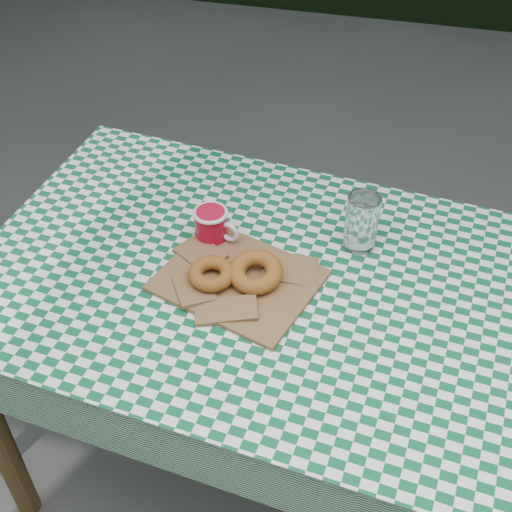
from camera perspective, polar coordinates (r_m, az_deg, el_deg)
The scene contains 8 objects.
ground at distance 2.20m, azimuth -3.12°, elevation -11.52°, with size 60.00×60.00×0.00m, color #4A4B46.
table at distance 1.76m, azimuth -0.09°, elevation -10.53°, with size 1.18×0.79×0.75m, color brown.
tablecloth at distance 1.47m, azimuth -0.10°, elevation -1.74°, with size 1.20×0.81×0.01m, color #0D5731.
paper_bag at distance 1.45m, azimuth -1.47°, elevation -1.92°, with size 0.31×0.25×0.02m, color brown.
bagel_front at distance 1.43m, azimuth -3.69°, elevation -1.46°, with size 0.10×0.10×0.03m, color brown.
bagel_back at distance 1.43m, azimuth -0.03°, elevation -1.32°, with size 0.11×0.11×0.04m, color brown.
coffee_mug at distance 1.53m, azimuth -3.71°, elevation 2.51°, with size 0.14×0.14×0.08m, color #A50A21, non-canonical shape.
drinking_glass at distance 1.51m, azimuth 8.70°, elevation 2.78°, with size 0.07×0.07×0.13m, color white.
Camera 1 is at (0.41, -1.21, 1.79)m, focal length 48.54 mm.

